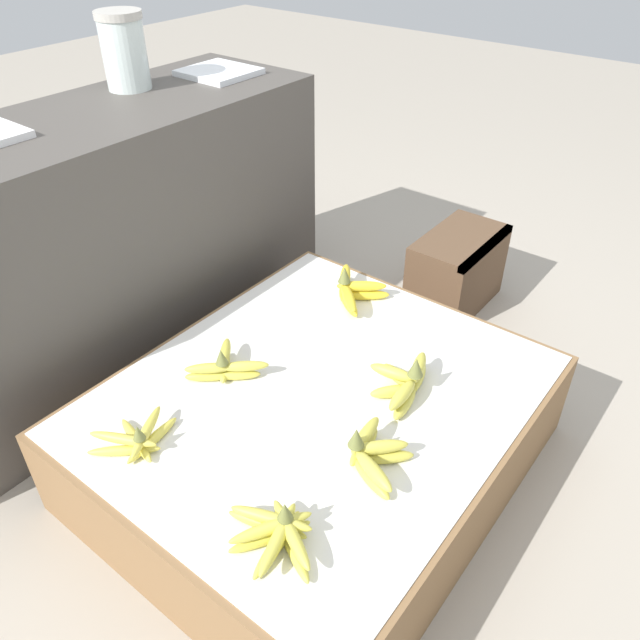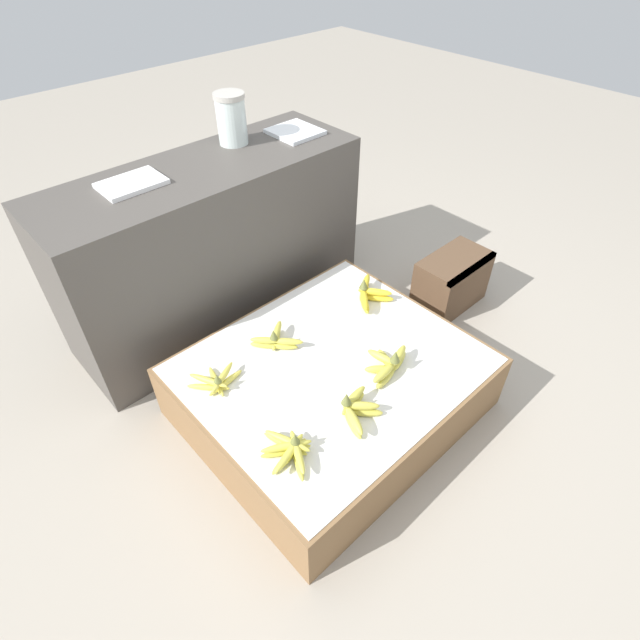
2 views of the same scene
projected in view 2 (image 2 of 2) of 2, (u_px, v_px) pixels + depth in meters
ground_plane at (331, 407)px, 2.11m from camera, size 10.00×10.00×0.00m
display_platform at (332, 387)px, 2.02m from camera, size 1.08×0.93×0.27m
back_vendor_table at (214, 247)px, 2.32m from camera, size 1.41×0.48×0.78m
wooden_crate at (451, 281)px, 2.53m from camera, size 0.38×0.22×0.28m
banana_bunch_front_left at (290, 450)px, 1.61m from camera, size 0.17×0.23×0.10m
banana_bunch_front_midleft at (356, 409)px, 1.73m from camera, size 0.17×0.16×0.11m
banana_bunch_front_midright at (388, 364)px, 1.89m from camera, size 0.24×0.15×0.11m
banana_bunch_middle_left at (216, 382)px, 1.84m from camera, size 0.20×0.16×0.08m
banana_bunch_middle_midleft at (275, 340)px, 1.99m from camera, size 0.18×0.18×0.10m
banana_bunch_middle_right at (368, 294)px, 2.20m from camera, size 0.22×0.20×0.11m
glass_jar at (231, 119)px, 2.16m from camera, size 0.14×0.14×0.22m
foam_tray_white at (132, 184)px, 1.93m from camera, size 0.24×0.17×0.02m
foam_tray_dark at (295, 132)px, 2.31m from camera, size 0.21×0.22×0.02m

